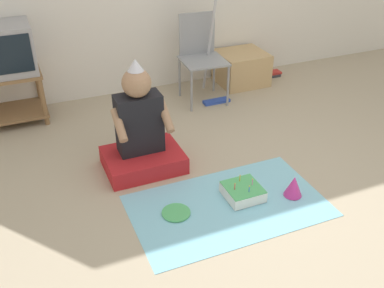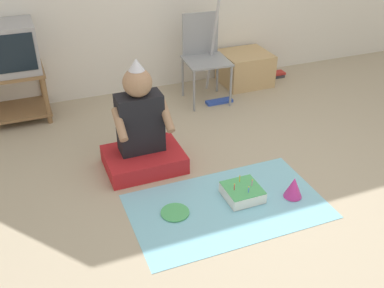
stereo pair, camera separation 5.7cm
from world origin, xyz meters
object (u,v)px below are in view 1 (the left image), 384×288
(folding_chair, at_px, (201,52))
(paper_plate, at_px, (176,213))
(book_pile, at_px, (272,74))
(birthday_cake, at_px, (243,192))
(party_hat_blue, at_px, (294,186))
(cardboard_box_stack, at_px, (241,68))
(tv, at_px, (2,49))
(person_seated, at_px, (141,135))
(dust_mop, at_px, (213,63))

(folding_chair, height_order, paper_plate, folding_chair)
(book_pile, distance_m, birthday_cake, 2.37)
(book_pile, bearing_deg, paper_plate, -135.64)
(book_pile, xyz_separation_m, party_hat_blue, (-1.07, -2.03, 0.06))
(cardboard_box_stack, xyz_separation_m, book_pile, (0.43, 0.03, -0.15))
(tv, distance_m, folding_chair, 1.85)
(folding_chair, xyz_separation_m, paper_plate, (-0.92, -1.68, -0.49))
(book_pile, relative_size, party_hat_blue, 1.19)
(folding_chair, height_order, person_seated, person_seated)
(cardboard_box_stack, bearing_deg, birthday_cake, -117.78)
(tv, bearing_deg, dust_mop, -8.99)
(paper_plate, bearing_deg, person_seated, 92.68)
(birthday_cake, distance_m, paper_plate, 0.52)
(dust_mop, height_order, birthday_cake, dust_mop)
(dust_mop, bearing_deg, cardboard_box_stack, 29.28)
(tv, bearing_deg, birthday_cake, -53.36)
(folding_chair, xyz_separation_m, person_seated, (-0.95, -1.02, -0.21))
(party_hat_blue, relative_size, paper_plate, 0.80)
(party_hat_blue, bearing_deg, cardboard_box_stack, 72.31)
(person_seated, distance_m, birthday_cake, 0.90)
(dust_mop, distance_m, person_seated, 1.41)
(cardboard_box_stack, bearing_deg, party_hat_blue, -107.69)
(folding_chair, bearing_deg, book_pile, 11.73)
(paper_plate, bearing_deg, folding_chair, 61.23)
(cardboard_box_stack, distance_m, party_hat_blue, 2.10)
(tv, bearing_deg, paper_plate, -64.57)
(paper_plate, bearing_deg, dust_mop, 57.22)
(folding_chair, distance_m, book_pile, 1.13)
(folding_chair, relative_size, birthday_cake, 3.34)
(folding_chair, relative_size, paper_plate, 4.31)
(tv, xyz_separation_m, cardboard_box_stack, (2.40, -0.04, -0.53))
(folding_chair, bearing_deg, party_hat_blue, -91.85)
(birthday_cake, bearing_deg, party_hat_blue, -20.00)
(dust_mop, height_order, paper_plate, dust_mop)
(paper_plate, bearing_deg, tv, 115.43)
(dust_mop, xyz_separation_m, paper_plate, (-1.02, -1.59, -0.39))
(dust_mop, bearing_deg, book_pile, 18.26)
(tv, height_order, folding_chair, tv)
(cardboard_box_stack, xyz_separation_m, dust_mop, (-0.48, -0.27, 0.23))
(birthday_cake, bearing_deg, cardboard_box_stack, 62.22)
(book_pile, height_order, birthday_cake, birthday_cake)
(cardboard_box_stack, bearing_deg, tv, 179.10)
(book_pile, relative_size, birthday_cake, 0.73)
(party_hat_blue, bearing_deg, folding_chair, 88.15)
(cardboard_box_stack, height_order, book_pile, cardboard_box_stack)
(dust_mop, distance_m, book_pile, 1.03)
(book_pile, height_order, party_hat_blue, party_hat_blue)
(folding_chair, height_order, book_pile, folding_chair)
(folding_chair, distance_m, paper_plate, 1.98)
(folding_chair, height_order, birthday_cake, folding_chair)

